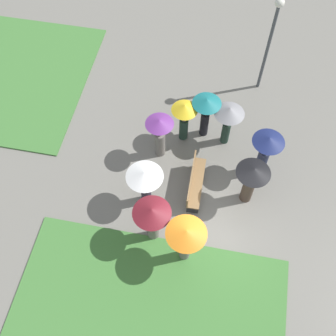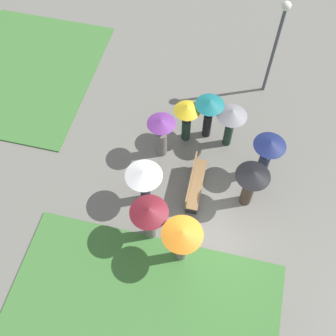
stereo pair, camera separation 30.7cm
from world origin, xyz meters
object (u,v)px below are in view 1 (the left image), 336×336
object	(u,v)px
park_bench	(194,182)
crowd_person_orange	(186,238)
crowd_person_grey	(229,116)
crowd_person_yellow	(184,115)
crowd_person_teal	(206,109)
crowd_person_navy	(266,149)
crowd_person_black	(251,178)
crowd_person_purple	(160,132)
lamp_post	(271,34)
crowd_person_maroon	(152,217)
crowd_person_white	(145,180)

from	to	relation	value
park_bench	crowd_person_orange	distance (m)	2.59
crowd_person_grey	crowd_person_yellow	world-z (taller)	crowd_person_grey
crowd_person_teal	crowd_person_yellow	size ratio (longest dim) A/B	1.04
crowd_person_grey	crowd_person_navy	bearing A→B (deg)	-165.73
crowd_person_teal	crowd_person_navy	bearing A→B (deg)	89.52
crowd_person_yellow	crowd_person_black	bearing A→B (deg)	37.77
crowd_person_teal	crowd_person_grey	size ratio (longest dim) A/B	1.01
park_bench	crowd_person_navy	xyz separation A→B (m)	(1.18, -2.11, 0.82)
crowd_person_grey	crowd_person_purple	xyz separation A→B (m)	(-0.95, 2.18, -0.19)
crowd_person_black	crowd_person_orange	xyz separation A→B (m)	(-2.38, 1.66, 0.16)
crowd_person_navy	crowd_person_orange	world-z (taller)	crowd_person_orange
crowd_person_grey	lamp_post	bearing A→B (deg)	-58.08
crowd_person_teal	crowd_person_yellow	xyz separation A→B (m)	(-0.32, 0.70, -0.06)
park_bench	crowd_person_maroon	size ratio (longest dim) A/B	1.04
park_bench	crowd_person_black	distance (m)	1.93
lamp_post	crowd_person_grey	size ratio (longest dim) A/B	2.19
park_bench	crowd_person_orange	bearing A→B (deg)	-178.91
lamp_post	crowd_person_navy	xyz separation A→B (m)	(-3.88, -0.35, -1.33)
park_bench	lamp_post	distance (m)	5.78
crowd_person_black	crowd_person_orange	size ratio (longest dim) A/B	0.96
park_bench	crowd_person_navy	size ratio (longest dim) A/B	1.02
crowd_person_white	lamp_post	bearing A→B (deg)	64.80
crowd_person_grey	park_bench	bearing A→B (deg)	121.34
crowd_person_black	crowd_person_grey	bearing A→B (deg)	-149.12
park_bench	crowd_person_navy	distance (m)	2.55
crowd_person_black	crowd_person_navy	size ratio (longest dim) A/B	0.99
crowd_person_teal	crowd_person_grey	xyz separation A→B (m)	(-0.20, -0.79, 0.07)
crowd_person_black	crowd_person_white	size ratio (longest dim) A/B	1.06
crowd_person_maroon	park_bench	bearing A→B (deg)	-86.92
lamp_post	crowd_person_yellow	world-z (taller)	lamp_post
crowd_person_black	crowd_person_yellow	bearing A→B (deg)	-123.19
lamp_post	crowd_person_grey	xyz separation A→B (m)	(-2.89, 0.99, -1.21)
crowd_person_purple	crowd_person_yellow	bearing A→B (deg)	-50.98
crowd_person_purple	crowd_person_teal	bearing A→B (deg)	-61.77
crowd_person_navy	crowd_person_teal	bearing A→B (deg)	40.91
lamp_post	crowd_person_navy	world-z (taller)	lamp_post
lamp_post	crowd_person_teal	world-z (taller)	lamp_post
crowd_person_white	crowd_person_purple	size ratio (longest dim) A/B	0.94
crowd_person_white	crowd_person_purple	distance (m)	1.95
park_bench	crowd_person_grey	distance (m)	2.49
crowd_person_teal	crowd_person_maroon	xyz separation A→B (m)	(-4.29, 0.97, 0.02)
park_bench	crowd_person_grey	bearing A→B (deg)	-20.61
park_bench	crowd_person_purple	world-z (taller)	crowd_person_purple
crowd_person_white	crowd_person_grey	bearing A→B (deg)	56.23
lamp_post	crowd_person_purple	world-z (taller)	lamp_post
lamp_post	crowd_person_grey	bearing A→B (deg)	161.04
crowd_person_navy	crowd_person_white	size ratio (longest dim) A/B	1.07
park_bench	crowd_person_grey	xyz separation A→B (m)	(2.18, -0.77, 0.94)
lamp_post	crowd_person_yellow	size ratio (longest dim) A/B	2.24
crowd_person_maroon	crowd_person_white	bearing A→B (deg)	-37.40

